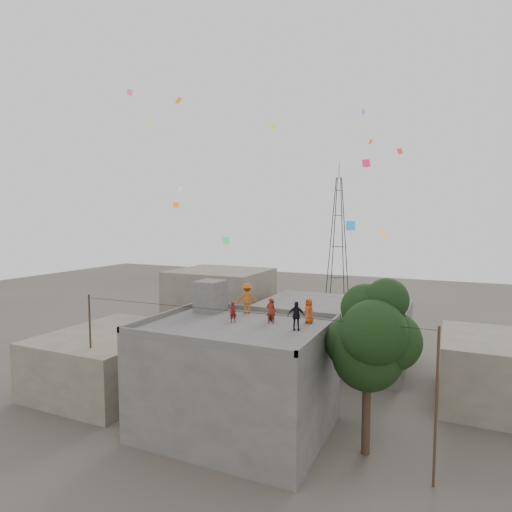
% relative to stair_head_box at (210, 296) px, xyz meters
% --- Properties ---
extents(ground, '(140.00, 140.00, 0.00)m').
position_rel_stair_head_box_xyz_m(ground, '(3.20, -2.60, -7.10)').
color(ground, '#413C35').
rests_on(ground, ground).
extents(main_building, '(10.00, 8.00, 6.10)m').
position_rel_stair_head_box_xyz_m(main_building, '(3.20, -2.60, -4.05)').
color(main_building, '#524F4D').
rests_on(main_building, ground).
extents(parapet, '(10.00, 8.00, 0.30)m').
position_rel_stair_head_box_xyz_m(parapet, '(3.20, -2.60, -0.85)').
color(parapet, '#524F4D').
rests_on(parapet, main_building).
extents(stair_head_box, '(1.60, 1.80, 2.00)m').
position_rel_stair_head_box_xyz_m(stair_head_box, '(0.00, 0.00, 0.00)').
color(stair_head_box, '#524F4D').
rests_on(stair_head_box, main_building).
extents(neighbor_west, '(8.00, 10.00, 4.00)m').
position_rel_stair_head_box_xyz_m(neighbor_west, '(-7.80, -0.60, -5.10)').
color(neighbor_west, '#645D4F').
rests_on(neighbor_west, ground).
extents(neighbor_north, '(12.00, 9.00, 5.00)m').
position_rel_stair_head_box_xyz_m(neighbor_north, '(5.20, 11.40, -4.60)').
color(neighbor_north, '#524F4D').
rests_on(neighbor_north, ground).
extents(neighbor_northwest, '(9.00, 8.00, 7.00)m').
position_rel_stair_head_box_xyz_m(neighbor_northwest, '(-6.80, 13.40, -3.60)').
color(neighbor_northwest, '#645D4F').
rests_on(neighbor_northwest, ground).
extents(neighbor_east, '(7.00, 8.00, 4.40)m').
position_rel_stair_head_box_xyz_m(neighbor_east, '(17.20, 7.40, -4.90)').
color(neighbor_east, '#645D4F').
rests_on(neighbor_east, ground).
extents(tree, '(4.90, 4.60, 9.10)m').
position_rel_stair_head_box_xyz_m(tree, '(10.57, -2.00, -1.00)').
color(tree, black).
rests_on(tree, ground).
extents(utility_line, '(20.12, 0.62, 7.40)m').
position_rel_stair_head_box_xyz_m(utility_line, '(3.70, -3.85, -3.27)').
color(utility_line, black).
rests_on(utility_line, ground).
extents(transmission_tower, '(2.97, 2.97, 20.01)m').
position_rel_stair_head_box_xyz_m(transmission_tower, '(-0.80, 37.40, 1.97)').
color(transmission_tower, black).
rests_on(transmission_tower, ground).
extents(person_red_adult, '(0.59, 0.43, 1.48)m').
position_rel_stair_head_box_xyz_m(person_red_adult, '(4.82, -1.40, -0.26)').
color(person_red_adult, maroon).
rests_on(person_red_adult, main_building).
extents(person_orange_child, '(0.84, 0.75, 1.43)m').
position_rel_stair_head_box_xyz_m(person_orange_child, '(6.77, -0.41, -0.28)').
color(person_orange_child, '#C64616').
rests_on(person_orange_child, main_building).
extents(person_dark_child, '(0.76, 0.76, 1.24)m').
position_rel_stair_head_box_xyz_m(person_dark_child, '(4.62, -0.77, -0.38)').
color(person_dark_child, black).
rests_on(person_dark_child, main_building).
extents(person_dark_adult, '(0.99, 0.72, 1.56)m').
position_rel_stair_head_box_xyz_m(person_dark_adult, '(6.60, -2.17, -0.22)').
color(person_dark_adult, black).
rests_on(person_dark_adult, main_building).
extents(person_orange_adult, '(1.43, 1.21, 1.92)m').
position_rel_stair_head_box_xyz_m(person_orange_adult, '(2.41, 0.45, -0.04)').
color(person_orange_adult, '#BD5915').
rests_on(person_orange_adult, main_building).
extents(person_red_child, '(0.50, 0.49, 1.17)m').
position_rel_stair_head_box_xyz_m(person_red_child, '(2.71, -2.00, -0.42)').
color(person_red_child, maroon).
rests_on(person_red_child, main_building).
extents(kites, '(19.65, 14.36, 11.05)m').
position_rel_stair_head_box_xyz_m(kites, '(3.28, 4.32, 8.61)').
color(kites, orange).
rests_on(kites, ground).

